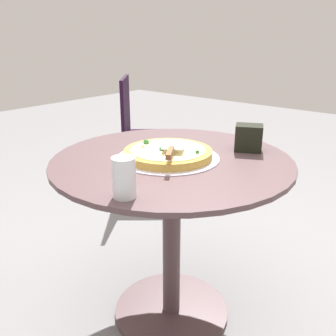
% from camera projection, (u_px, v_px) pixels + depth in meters
% --- Properties ---
extents(ground_plane, '(10.00, 10.00, 0.00)m').
position_uv_depth(ground_plane, '(171.00, 311.00, 1.65)').
color(ground_plane, slate).
extents(patio_table, '(0.92, 0.92, 0.73)m').
position_uv_depth(patio_table, '(172.00, 206.00, 1.47)').
color(patio_table, '#513B3E').
rests_on(patio_table, ground).
extents(pizza_on_tray, '(0.39, 0.39, 0.05)m').
position_uv_depth(pizza_on_tray, '(168.00, 154.00, 1.39)').
color(pizza_on_tray, silver).
rests_on(pizza_on_tray, patio_table).
extents(pizza_server, '(0.20, 0.15, 0.02)m').
position_uv_depth(pizza_server, '(172.00, 149.00, 1.30)').
color(pizza_server, silver).
rests_on(pizza_server, pizza_on_tray).
extents(drinking_cup, '(0.07, 0.07, 0.12)m').
position_uv_depth(drinking_cup, '(124.00, 178.00, 1.04)').
color(drinking_cup, silver).
rests_on(drinking_cup, patio_table).
extents(napkin_dispenser, '(0.12, 0.13, 0.11)m').
position_uv_depth(napkin_dispenser, '(249.00, 138.00, 1.47)').
color(napkin_dispenser, black).
rests_on(napkin_dispenser, patio_table).
extents(patio_chair_far, '(0.61, 0.61, 0.89)m').
position_uv_depth(patio_chair_far, '(142.00, 128.00, 2.78)').
color(patio_chair_far, black).
rests_on(patio_chair_far, ground).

